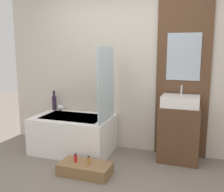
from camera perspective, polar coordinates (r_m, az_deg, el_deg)
wall_tiled_back at (r=4.15m, az=3.42°, el=5.98°), size 4.20×0.06×2.60m
wall_wood_accent at (r=3.96m, az=15.22°, el=5.61°), size 0.77×0.04×2.60m
bathtub at (r=4.21m, az=-8.38°, el=-8.15°), size 1.21×0.80×0.57m
glass_shower_screen at (r=3.75m, az=-1.29°, el=2.51°), size 0.01×0.64×1.07m
wooden_step_bench at (r=3.54m, az=-5.86°, el=-15.47°), size 0.68×0.35×0.15m
vanity_cabinet at (r=3.91m, az=14.36°, el=-8.02°), size 0.57×0.41×0.81m
sink at (r=3.79m, az=14.68°, el=-1.09°), size 0.52×0.38×0.29m
vase_tall_dark at (r=4.62m, az=-12.46°, el=-1.30°), size 0.08×0.08×0.34m
vase_round_light at (r=4.56m, az=-11.15°, el=-2.50°), size 0.10×0.10×0.10m
bottle_soap_primary at (r=3.54m, az=-7.93°, el=-13.26°), size 0.04×0.04×0.11m
bottle_soap_secondary at (r=3.47m, az=-5.11°, el=-13.79°), size 0.04×0.04×0.11m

